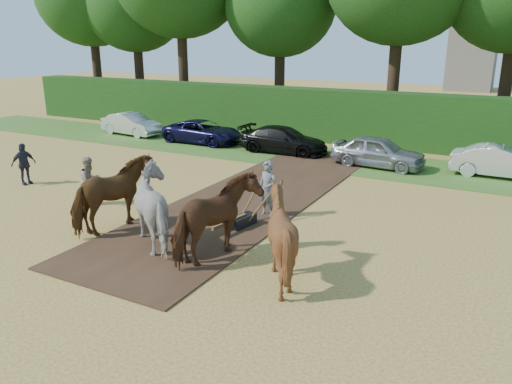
{
  "coord_description": "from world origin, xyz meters",
  "views": [
    {
      "loc": [
        10.14,
        -9.14,
        5.81
      ],
      "look_at": [
        3.39,
        3.43,
        1.4
      ],
      "focal_mm": 35.0,
      "sensor_mm": 36.0,
      "label": 1
    }
  ],
  "objects_px": {
    "spectator_near": "(90,181)",
    "parked_cars": "(278,140)",
    "spectator_far": "(24,164)",
    "plough_team": "(191,213)"
  },
  "relations": [
    {
      "from": "spectator_near",
      "to": "parked_cars",
      "type": "height_order",
      "value": "spectator_near"
    },
    {
      "from": "spectator_near",
      "to": "spectator_far",
      "type": "height_order",
      "value": "spectator_near"
    },
    {
      "from": "plough_team",
      "to": "spectator_near",
      "type": "bearing_deg",
      "value": 163.26
    },
    {
      "from": "spectator_near",
      "to": "spectator_far",
      "type": "xyz_separation_m",
      "value": [
        -4.42,
        0.64,
        -0.02
      ]
    },
    {
      "from": "spectator_far",
      "to": "parked_cars",
      "type": "bearing_deg",
      "value": -20.23
    },
    {
      "from": "spectator_far",
      "to": "plough_team",
      "type": "bearing_deg",
      "value": -90.7
    },
    {
      "from": "spectator_far",
      "to": "parked_cars",
      "type": "xyz_separation_m",
      "value": [
        6.64,
        10.37,
        -0.17
      ]
    },
    {
      "from": "spectator_far",
      "to": "plough_team",
      "type": "height_order",
      "value": "plough_team"
    },
    {
      "from": "parked_cars",
      "to": "spectator_far",
      "type": "bearing_deg",
      "value": -122.61
    },
    {
      "from": "spectator_near",
      "to": "plough_team",
      "type": "relative_size",
      "value": 0.22
    }
  ]
}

